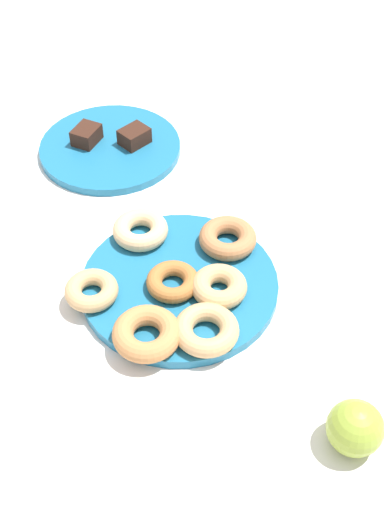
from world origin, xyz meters
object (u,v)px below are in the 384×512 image
Objects in this scene: brownie_far at (134,136)px; cake_plate at (110,148)px; donut_plate at (180,285)px; apple at (355,428)px; donut_1 at (206,330)px; donut_3 at (172,281)px; donut_0 at (219,287)px; donut_5 at (92,290)px; donut_2 at (140,230)px; donut_6 at (147,334)px; brownie_near at (86,135)px; donut_4 at (228,238)px.

cake_plate is at bearing -135.00° from brownie_far.
donut_plate is 4.18× the size of apple.
donut_1 reaches higher than donut_3.
donut_0 is 0.90× the size of donut_1.
donut_1 is at bearing 177.65° from apple.
donut_5 is 0.30× the size of cake_plate.
cake_plate is (-0.32, 0.18, -0.00)m from donut_plate.
cake_plate is (-0.21, 0.15, -0.02)m from donut_2.
donut_6 reaches higher than donut_3.
donut_0 is at bearing 162.77° from apple.
donut_plate is at bearing -37.12° from brownie_far.
donut_5 is at bearing -78.30° from donut_2.
cake_plate is (-0.24, 0.29, -0.02)m from donut_5.
donut_plate is at bearing 84.01° from donut_3.
brownie_near reaches higher than donut_plate.
donut_plate is 3.76× the size of donut_3.
apple is at bearing -17.23° from donut_0.
donut_1 is 0.08m from donut_6.
donut_4 is 0.35× the size of cake_plate.
donut_2 is at bearing 173.97° from donut_0.
donut_1 is at bearing -62.49° from donut_4.
donut_3 reaches higher than donut_plate.
apple is (0.33, -0.05, 0.01)m from donut_3.
donut_4 is at bearing -8.70° from brownie_near.
donut_3 is 0.36m from brownie_far.
donut_1 is at bearing -24.33° from donut_2.
donut_4 is 0.37m from apple.
donut_6 is (0.04, -0.10, 0.00)m from donut_3.
cake_plate is at bearing 144.70° from donut_2.
donut_3 is 1.56× the size of brownie_near.
brownie_far is at bearing 150.25° from donut_0.
donut_2 is 0.28m from brownie_near.
donut_1 is (0.03, -0.07, -0.00)m from donut_0.
donut_4 is at bearing -13.01° from cake_plate.
donut_0 is 0.32× the size of cake_plate.
donut_2 is 1.74× the size of brownie_far.
brownie_near is 0.72m from apple.
brownie_far is (-0.32, 0.33, -0.00)m from donut_6.
donut_0 is 1.16× the size of apple.
donut_4 reaches higher than donut_3.
donut_0 is 0.41m from cake_plate.
brownie_near is at bearing -143.97° from brownie_far.
brownie_far is (-0.20, 0.32, 0.00)m from donut_5.
brownie_near is 0.09m from brownie_far.
donut_0 is at bearing 40.63° from donut_5.
donut_5 is 0.82× the size of donut_6.
donut_0 is 0.44m from brownie_near.
apple is (0.33, -0.07, 0.03)m from donut_plate.
donut_0 is 1.62× the size of brownie_near.
donut_5 is at bearing -128.13° from donut_plate.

